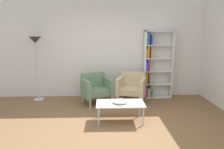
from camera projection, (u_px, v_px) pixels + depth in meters
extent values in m
plane|color=brown|center=(108.00, 133.00, 3.97)|extent=(8.32, 8.32, 0.00)
cube|color=silver|center=(106.00, 46.00, 6.10)|extent=(6.40, 0.12, 2.90)
cube|color=silver|center=(144.00, 65.00, 6.01)|extent=(0.03, 0.30, 1.90)
cube|color=silver|center=(171.00, 65.00, 6.04)|extent=(0.03, 0.30, 1.90)
cube|color=silver|center=(159.00, 31.00, 5.84)|extent=(0.80, 0.30, 0.03)
cube|color=silver|center=(157.00, 96.00, 6.21)|extent=(0.80, 0.30, 0.03)
cube|color=silver|center=(157.00, 64.00, 6.16)|extent=(0.80, 0.02, 1.90)
cube|color=silver|center=(157.00, 84.00, 6.13)|extent=(0.76, 0.28, 0.02)
cube|color=silver|center=(158.00, 71.00, 6.06)|extent=(0.76, 0.28, 0.02)
cube|color=silver|center=(158.00, 58.00, 5.99)|extent=(0.76, 0.28, 0.02)
cube|color=silver|center=(159.00, 45.00, 5.92)|extent=(0.76, 0.28, 0.02)
cube|color=orange|center=(145.00, 92.00, 6.12)|extent=(0.03, 0.19, 0.27)
cube|color=purple|center=(147.00, 91.00, 6.14)|extent=(0.04, 0.25, 0.30)
cube|color=white|center=(148.00, 92.00, 6.14)|extent=(0.04, 0.22, 0.24)
cube|color=olive|center=(150.00, 90.00, 6.14)|extent=(0.04, 0.23, 0.32)
cube|color=green|center=(152.00, 92.00, 6.13)|extent=(0.02, 0.20, 0.21)
cube|color=orange|center=(145.00, 79.00, 6.07)|extent=(0.03, 0.25, 0.26)
cube|color=orange|center=(147.00, 78.00, 6.05)|extent=(0.03, 0.20, 0.32)
cube|color=black|center=(148.00, 79.00, 6.08)|extent=(0.03, 0.25, 0.24)
cube|color=olive|center=(149.00, 78.00, 6.06)|extent=(0.04, 0.21, 0.31)
cube|color=blue|center=(146.00, 66.00, 6.00)|extent=(0.04, 0.25, 0.28)
cube|color=blue|center=(147.00, 66.00, 5.98)|extent=(0.02, 0.20, 0.29)
cube|color=purple|center=(149.00, 66.00, 5.99)|extent=(0.03, 0.22, 0.29)
cube|color=orange|center=(150.00, 67.00, 5.98)|extent=(0.03, 0.18, 0.20)
cube|color=olive|center=(146.00, 53.00, 5.93)|extent=(0.03, 0.24, 0.25)
cube|color=orange|center=(148.00, 52.00, 5.91)|extent=(0.04, 0.20, 0.32)
cube|color=black|center=(150.00, 52.00, 5.91)|extent=(0.03, 0.21, 0.31)
cube|color=orange|center=(151.00, 54.00, 5.92)|extent=(0.04, 0.21, 0.24)
cube|color=green|center=(146.00, 39.00, 5.84)|extent=(0.03, 0.22, 0.32)
cube|color=blue|center=(148.00, 39.00, 5.82)|extent=(0.04, 0.18, 0.33)
cube|color=black|center=(150.00, 39.00, 5.83)|extent=(0.03, 0.18, 0.29)
cube|color=blue|center=(151.00, 40.00, 5.86)|extent=(0.04, 0.23, 0.25)
cube|color=silver|center=(120.00, 103.00, 4.44)|extent=(1.00, 0.56, 0.02)
cylinder|color=silver|center=(99.00, 117.00, 4.24)|extent=(0.03, 0.03, 0.38)
cylinder|color=silver|center=(143.00, 116.00, 4.27)|extent=(0.03, 0.03, 0.38)
cylinder|color=silver|center=(99.00, 109.00, 4.69)|extent=(0.03, 0.03, 0.38)
cylinder|color=silver|center=(140.00, 108.00, 4.73)|extent=(0.03, 0.03, 0.38)
cylinder|color=beige|center=(120.00, 102.00, 4.44)|extent=(0.13, 0.13, 0.02)
cylinder|color=beige|center=(120.00, 102.00, 4.44)|extent=(0.32, 0.32, 0.02)
torus|color=beige|center=(120.00, 101.00, 4.43)|extent=(0.32, 0.32, 0.02)
cube|color=slate|center=(97.00, 92.00, 5.60)|extent=(0.82, 0.78, 0.16)
cube|color=slate|center=(93.00, 79.00, 5.78)|extent=(0.64, 0.36, 0.38)
cube|color=slate|center=(86.00, 89.00, 5.43)|extent=(0.34, 0.61, 0.46)
cube|color=slate|center=(108.00, 86.00, 5.69)|extent=(0.34, 0.61, 0.46)
cylinder|color=silver|center=(90.00, 104.00, 5.23)|extent=(0.04, 0.04, 0.24)
cylinder|color=silver|center=(112.00, 101.00, 5.49)|extent=(0.04, 0.04, 0.24)
cylinder|color=silver|center=(83.00, 97.00, 5.75)|extent=(0.04, 0.04, 0.24)
cylinder|color=silver|center=(103.00, 95.00, 6.00)|extent=(0.04, 0.04, 0.24)
cube|color=#C6B289|center=(131.00, 90.00, 5.70)|extent=(0.78, 0.74, 0.16)
cube|color=#C6B289|center=(133.00, 79.00, 5.90)|extent=(0.65, 0.30, 0.38)
cube|color=#C6B289|center=(120.00, 86.00, 5.74)|extent=(0.28, 0.62, 0.46)
cube|color=#C6B289|center=(143.00, 87.00, 5.58)|extent=(0.28, 0.62, 0.46)
cylinder|color=silver|center=(117.00, 100.00, 5.52)|extent=(0.04, 0.04, 0.24)
cylinder|color=silver|center=(141.00, 102.00, 5.36)|extent=(0.04, 0.04, 0.24)
cylinder|color=silver|center=(122.00, 94.00, 6.07)|extent=(0.04, 0.04, 0.24)
cylinder|color=silver|center=(143.00, 96.00, 5.91)|extent=(0.04, 0.04, 0.24)
cylinder|color=silver|center=(39.00, 99.00, 5.96)|extent=(0.28, 0.28, 0.02)
cylinder|color=silver|center=(37.00, 70.00, 5.79)|extent=(0.03, 0.03, 1.65)
cone|color=#2D2D2D|center=(35.00, 40.00, 5.64)|extent=(0.32, 0.32, 0.18)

